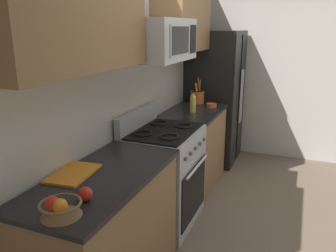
{
  "coord_description": "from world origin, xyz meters",
  "views": [
    {
      "loc": [
        -2.74,
        -0.5,
        1.83
      ],
      "look_at": [
        -0.19,
        0.53,
        1.03
      ],
      "focal_mm": 36.38,
      "sensor_mm": 36.0,
      "label": 1
    }
  ],
  "objects_px": {
    "utensil_crock": "(197,96)",
    "fruit_basket": "(60,208)",
    "refrigerator": "(215,97)",
    "apple_loose": "(85,194)",
    "prep_bowl": "(211,105)",
    "microwave": "(161,40)",
    "cutting_board": "(73,173)",
    "range_oven": "(164,176)",
    "bottle_oil": "(193,103)"
  },
  "relations": [
    {
      "from": "refrigerator",
      "to": "microwave",
      "type": "xyz_separation_m",
      "value": [
        -1.8,
        0.04,
        0.83
      ]
    },
    {
      "from": "apple_loose",
      "to": "bottle_oil",
      "type": "bearing_deg",
      "value": 2.11
    },
    {
      "from": "utensil_crock",
      "to": "cutting_board",
      "type": "xyz_separation_m",
      "value": [
        -2.38,
        0.1,
        -0.08
      ]
    },
    {
      "from": "range_oven",
      "to": "apple_loose",
      "type": "xyz_separation_m",
      "value": [
        -1.34,
        -0.1,
        0.48
      ]
    },
    {
      "from": "utensil_crock",
      "to": "cutting_board",
      "type": "height_order",
      "value": "utensil_crock"
    },
    {
      "from": "fruit_basket",
      "to": "apple_loose",
      "type": "bearing_deg",
      "value": -8.65
    },
    {
      "from": "range_oven",
      "to": "bottle_oil",
      "type": "xyz_separation_m",
      "value": [
        0.8,
        -0.02,
        0.55
      ]
    },
    {
      "from": "utensil_crock",
      "to": "apple_loose",
      "type": "xyz_separation_m",
      "value": [
        -2.64,
        -0.18,
        -0.04
      ]
    },
    {
      "from": "microwave",
      "to": "utensil_crock",
      "type": "xyz_separation_m",
      "value": [
        1.3,
        0.06,
        -0.73
      ]
    },
    {
      "from": "apple_loose",
      "to": "bottle_oil",
      "type": "relative_size",
      "value": 0.34
    },
    {
      "from": "cutting_board",
      "to": "prep_bowl",
      "type": "bearing_deg",
      "value": -8.43
    },
    {
      "from": "refrigerator",
      "to": "microwave",
      "type": "height_order",
      "value": "microwave"
    },
    {
      "from": "refrigerator",
      "to": "cutting_board",
      "type": "relative_size",
      "value": 5.03
    },
    {
      "from": "utensil_crock",
      "to": "fruit_basket",
      "type": "bearing_deg",
      "value": -176.88
    },
    {
      "from": "range_oven",
      "to": "microwave",
      "type": "distance_m",
      "value": 1.25
    },
    {
      "from": "range_oven",
      "to": "fruit_basket",
      "type": "distance_m",
      "value": 1.6
    },
    {
      "from": "utensil_crock",
      "to": "bottle_oil",
      "type": "bearing_deg",
      "value": -168.37
    },
    {
      "from": "fruit_basket",
      "to": "bottle_oil",
      "type": "relative_size",
      "value": 0.91
    },
    {
      "from": "refrigerator",
      "to": "apple_loose",
      "type": "relative_size",
      "value": 21.96
    },
    {
      "from": "refrigerator",
      "to": "fruit_basket",
      "type": "height_order",
      "value": "refrigerator"
    },
    {
      "from": "range_oven",
      "to": "fruit_basket",
      "type": "relative_size",
      "value": 5.04
    },
    {
      "from": "microwave",
      "to": "fruit_basket",
      "type": "height_order",
      "value": "microwave"
    },
    {
      "from": "utensil_crock",
      "to": "bottle_oil",
      "type": "relative_size",
      "value": 1.37
    },
    {
      "from": "microwave",
      "to": "apple_loose",
      "type": "xyz_separation_m",
      "value": [
        -1.34,
        -0.12,
        -0.78
      ]
    },
    {
      "from": "cutting_board",
      "to": "bottle_oil",
      "type": "distance_m",
      "value": 1.9
    },
    {
      "from": "apple_loose",
      "to": "prep_bowl",
      "type": "xyz_separation_m",
      "value": [
        2.47,
        -0.05,
        -0.02
      ]
    },
    {
      "from": "refrigerator",
      "to": "range_oven",
      "type": "bearing_deg",
      "value": 179.45
    },
    {
      "from": "range_oven",
      "to": "refrigerator",
      "type": "relative_size",
      "value": 0.61
    },
    {
      "from": "microwave",
      "to": "cutting_board",
      "type": "relative_size",
      "value": 2.18
    },
    {
      "from": "range_oven",
      "to": "prep_bowl",
      "type": "xyz_separation_m",
      "value": [
        1.13,
        -0.15,
        0.46
      ]
    },
    {
      "from": "range_oven",
      "to": "apple_loose",
      "type": "relative_size",
      "value": 13.41
    },
    {
      "from": "range_oven",
      "to": "refrigerator",
      "type": "bearing_deg",
      "value": -0.55
    },
    {
      "from": "prep_bowl",
      "to": "fruit_basket",
      "type": "bearing_deg",
      "value": 178.36
    },
    {
      "from": "apple_loose",
      "to": "prep_bowl",
      "type": "bearing_deg",
      "value": -1.13
    },
    {
      "from": "apple_loose",
      "to": "prep_bowl",
      "type": "distance_m",
      "value": 2.47
    },
    {
      "from": "bottle_oil",
      "to": "apple_loose",
      "type": "bearing_deg",
      "value": -177.89
    },
    {
      "from": "range_oven",
      "to": "microwave",
      "type": "bearing_deg",
      "value": 90.02
    },
    {
      "from": "utensil_crock",
      "to": "microwave",
      "type": "bearing_deg",
      "value": -177.45
    },
    {
      "from": "apple_loose",
      "to": "bottle_oil",
      "type": "distance_m",
      "value": 2.15
    },
    {
      "from": "utensil_crock",
      "to": "fruit_basket",
      "type": "relative_size",
      "value": 1.51
    },
    {
      "from": "fruit_basket",
      "to": "bottle_oil",
      "type": "bearing_deg",
      "value": 1.28
    },
    {
      "from": "range_oven",
      "to": "fruit_basket",
      "type": "bearing_deg",
      "value": -177.35
    },
    {
      "from": "utensil_crock",
      "to": "prep_bowl",
      "type": "height_order",
      "value": "utensil_crock"
    },
    {
      "from": "microwave",
      "to": "prep_bowl",
      "type": "height_order",
      "value": "microwave"
    },
    {
      "from": "refrigerator",
      "to": "prep_bowl",
      "type": "height_order",
      "value": "refrigerator"
    },
    {
      "from": "apple_loose",
      "to": "cutting_board",
      "type": "relative_size",
      "value": 0.23
    },
    {
      "from": "refrigerator",
      "to": "cutting_board",
      "type": "xyz_separation_m",
      "value": [
        -2.88,
        0.2,
        0.03
      ]
    },
    {
      "from": "microwave",
      "to": "fruit_basket",
      "type": "relative_size",
      "value": 3.59
    },
    {
      "from": "microwave",
      "to": "bottle_oil",
      "type": "bearing_deg",
      "value": -3.17
    },
    {
      "from": "apple_loose",
      "to": "cutting_board",
      "type": "bearing_deg",
      "value": 47.04
    }
  ]
}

